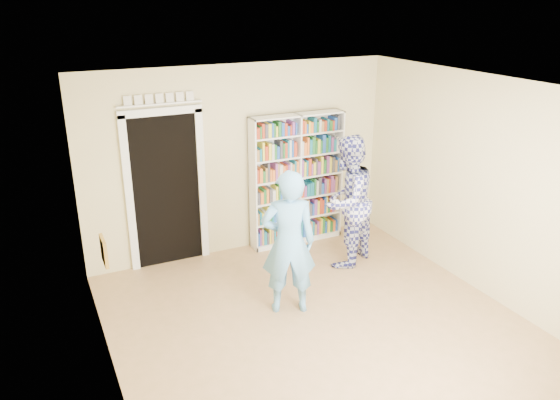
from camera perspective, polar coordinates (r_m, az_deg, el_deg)
name	(u,v)px	position (r m, az deg, el deg)	size (l,w,h in m)	color
floor	(326,333)	(6.31, 4.84, -13.68)	(5.00, 5.00, 0.00)	#99774A
ceiling	(335,91)	(5.29, 5.73, 11.27)	(5.00, 5.00, 0.00)	white
wall_back	(241,160)	(7.79, -4.13, 4.17)	(4.50, 4.50, 0.00)	beige
wall_left	(106,266)	(5.00, -17.73, -6.56)	(5.00, 5.00, 0.00)	beige
wall_right	(492,191)	(7.02, 21.28, 0.92)	(5.00, 5.00, 0.00)	beige
bookshelf	(297,179)	(8.08, 1.76, 2.19)	(1.43, 0.27, 1.97)	white
doorway	(166,183)	(7.51, -11.86, 1.77)	(1.10, 0.08, 2.43)	black
wall_art	(104,251)	(5.16, -17.92, -5.09)	(0.03, 0.25, 0.25)	brown
man_blue	(289,243)	(6.30, 0.90, -4.49)	(0.64, 0.42, 1.75)	#62A5DA
man_plaid	(347,201)	(7.47, 6.96, -0.15)	(0.90, 0.70, 1.84)	navy
paper_sheet	(360,198)	(7.31, 8.37, 0.20)	(0.22, 0.01, 0.30)	white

